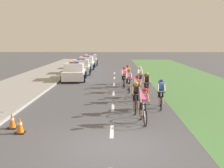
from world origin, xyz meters
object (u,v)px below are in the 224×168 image
Objects in this scene: cyclist_eighth at (140,76)px; police_car_third at (86,63)px; cyclist_seventh at (124,77)px; traffic_cone_mid at (12,121)px; police_car_second at (81,67)px; police_car_furthest at (91,60)px; police_car_nearest at (74,72)px; cyclist_fourth at (137,88)px; cyclist_lead at (143,105)px; cyclist_second at (136,96)px; cyclist_fifth at (147,84)px; cyclist_ninth at (128,74)px; cyclist_third at (161,93)px; traffic_cone_near at (20,125)px; cyclist_sixth at (129,80)px.

police_car_third is at bearing 111.86° from cyclist_eighth.
cyclist_eighth is (1.23, 0.52, 0.00)m from cyclist_seventh.
police_car_third is at bearing 88.95° from traffic_cone_mid.
police_car_furthest is (-0.00, 11.23, 0.00)m from police_car_second.
police_car_nearest is at bearing -90.00° from police_car_third.
police_car_furthest is (-4.80, 25.08, -0.11)m from cyclist_fourth.
cyclist_seventh and cyclist_eighth have the same top height.
cyclist_fourth is at bearing 89.57° from cyclist_lead.
cyclist_fifth is (0.92, 3.92, 0.00)m from cyclist_second.
cyclist_ninth is (-0.93, 5.44, 0.00)m from cyclist_fifth.
cyclist_seventh is at bearing -73.37° from police_car_third.
cyclist_third is 0.39× the size of police_car_third.
police_car_nearest is 1.00× the size of police_car_second.
police_car_second is (-4.58, 16.39, -0.11)m from cyclist_second.
cyclist_fourth is 0.38× the size of police_car_second.
cyclist_fourth reaches higher than traffic_cone_near.
cyclist_fourth is 7.48m from traffic_cone_near.
traffic_cone_near is at bearing -144.99° from cyclist_third.
cyclist_third is 6.98m from cyclist_seventh.
cyclist_second is at bearing -94.88° from cyclist_fourth.
cyclist_second is 2.54m from cyclist_fourth.
cyclist_third is 1.00× the size of cyclist_ninth.
police_car_third is at bearing 101.45° from cyclist_lead.
cyclist_second is 5.70m from traffic_cone_mid.
cyclist_lead is 1.00× the size of cyclist_seventh.
police_car_nearest is at bearing -90.00° from police_car_furthest.
cyclist_ninth is 13.39m from traffic_cone_near.
traffic_cone_mid is at bearing -135.42° from cyclist_fourth.
cyclist_seventh is (-0.37, 7.62, 0.00)m from cyclist_second.
traffic_cone_mid is at bearing -112.71° from cyclist_ninth.
cyclist_third is 0.38× the size of police_car_furthest.
cyclist_sixth is 22.40m from police_car_furthest.
cyclist_seventh reaches higher than traffic_cone_near.
police_car_furthest reaches higher than cyclist_fourth.
cyclist_fifth is at bearing 52.79° from traffic_cone_near.
cyclist_sixth is (-0.29, 7.49, 0.00)m from cyclist_lead.
cyclist_lead is 5.30m from traffic_cone_mid.
traffic_cone_near is at bearing -129.36° from cyclist_fourth.
traffic_cone_mid is (-0.45, -30.25, -0.37)m from police_car_furthest.
cyclist_fifth is at bearing -89.25° from cyclist_eighth.
police_car_third is at bearing 90.01° from police_car_second.
police_car_furthest is at bearing 90.00° from police_car_second.
cyclist_second is 1.00× the size of cyclist_fifth.
cyclist_seventh is 14.71m from police_car_third.
cyclist_fifth is 5.52m from cyclist_ninth.
cyclist_sixth is 1.00× the size of cyclist_eighth.
cyclist_seventh is 11.64m from traffic_cone_near.
police_car_furthest is at bearing 103.07° from cyclist_fifth.
cyclist_fifth is (0.73, 5.74, 0.00)m from cyclist_lead.
cyclist_second is at bearing -103.18° from cyclist_fifth.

